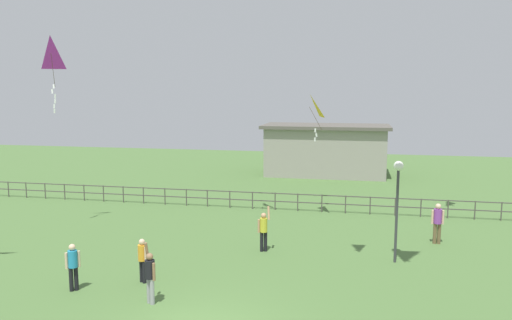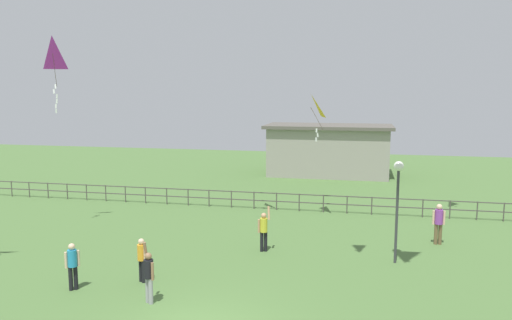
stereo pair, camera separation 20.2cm
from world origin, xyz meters
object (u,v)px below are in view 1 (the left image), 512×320
Objects in this scene: person_0 at (438,221)px; person_4 at (73,264)px; person_2 at (264,229)px; person_3 at (142,258)px; kite_0 at (51,56)px; kite_2 at (310,108)px; lamppost at (398,188)px; person_1 at (150,274)px.

person_4 is (-12.18, -7.54, -0.10)m from person_0.
person_3 is at bearing -129.94° from person_2.
kite_0 is (-16.61, -1.49, 6.88)m from person_0.
kite_0 reaches higher than kite_2.
kite_2 is (-3.81, 5.65, 2.72)m from lamppost.
kite_2 reaches higher than person_3.
kite_2 reaches higher than person_4.
lamppost is 9.34m from person_1.
person_0 is 0.52× the size of kite_0.
person_2 reaches higher than person_3.
kite_2 is at bearing 22.08° from kite_0.
person_2 is at bearing -103.08° from kite_2.
person_1 is at bearing -41.78° from kite_0.
person_2 reaches higher than person_4.
person_1 is 6.02m from person_2.
person_0 is 1.15× the size of person_3.
kite_0 is at bearing 174.33° from person_2.
kite_0 is 12.00m from kite_2.
lamppost is 9.42m from person_3.
kite_0 reaches higher than person_1.
person_1 is 0.83× the size of kite_2.
person_3 is at bearing -38.22° from kite_0.
person_0 is at bearing 19.41° from person_2.
lamppost is at bearing 25.15° from person_4.
person_4 is 13.18m from kite_2.
person_3 is 2.17m from person_4.
kite_0 is (-9.66, 0.96, 6.94)m from person_2.
person_0 is 12.29m from person_1.
lamppost is 11.54m from person_4.
person_0 is 7.87m from kite_2.
person_1 is at bearing -8.44° from person_4.
person_4 is (-5.24, -5.09, -0.04)m from person_2.
person_1 is at bearing -144.92° from lamppost.
person_2 is at bearing 66.34° from person_1.
person_1 is 12.40m from kite_2.
person_2 is 1.20× the size of person_4.
person_2 is 7.31m from person_4.
person_0 is 0.93× the size of person_1.
kite_2 is (3.67, 10.90, 4.63)m from person_1.
kite_2 is at bearing 58.25° from person_4.
lamppost reaches higher than person_2.
lamppost is at bearing 35.08° from person_1.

